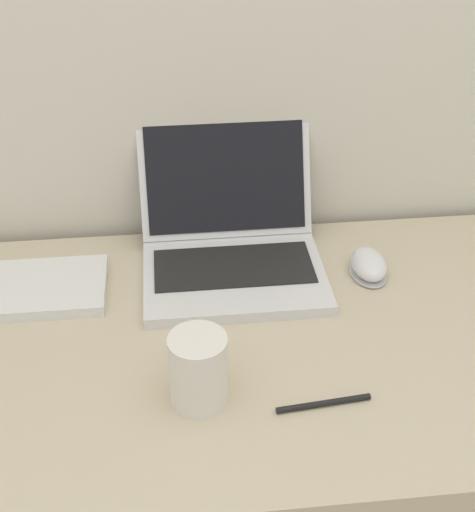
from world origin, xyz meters
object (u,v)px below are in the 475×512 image
at_px(drink_cup, 198,369).
at_px(pen, 324,403).
at_px(laptop, 231,235).
at_px(computer_mouse, 369,265).

distance_m(drink_cup, pen, 0.18).
relative_size(laptop, computer_mouse, 3.38).
distance_m(drink_cup, computer_mouse, 0.42).
bearing_deg(computer_mouse, laptop, 164.96).
xyz_separation_m(laptop, pen, (0.09, -0.37, -0.05)).
distance_m(laptop, pen, 0.39).
relative_size(laptop, drink_cup, 3.00).
height_order(laptop, drink_cup, laptop).
bearing_deg(laptop, computer_mouse, -15.04).
xyz_separation_m(laptop, computer_mouse, (0.24, -0.06, -0.04)).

